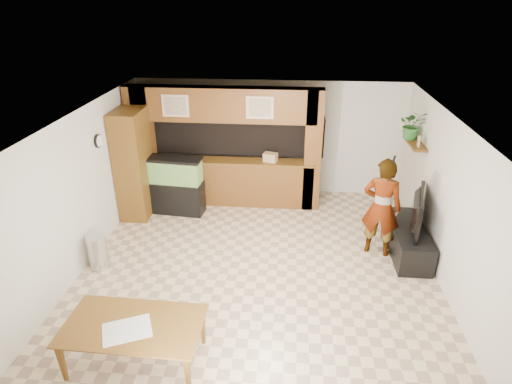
# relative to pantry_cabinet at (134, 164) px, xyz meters

# --- Properties ---
(floor) EXTENTS (6.50, 6.50, 0.00)m
(floor) POSITION_rel_pantry_cabinet_xyz_m (2.70, -1.85, -1.12)
(floor) COLOR beige
(floor) RESTS_ON ground
(ceiling) EXTENTS (6.50, 6.50, 0.00)m
(ceiling) POSITION_rel_pantry_cabinet_xyz_m (2.70, -1.85, 1.48)
(ceiling) COLOR white
(ceiling) RESTS_ON wall_back
(wall_back) EXTENTS (6.00, 0.00, 6.00)m
(wall_back) POSITION_rel_pantry_cabinet_xyz_m (2.70, 1.40, 0.18)
(wall_back) COLOR beige
(wall_back) RESTS_ON floor
(wall_left) EXTENTS (0.00, 6.50, 6.50)m
(wall_left) POSITION_rel_pantry_cabinet_xyz_m (-0.30, -1.85, 0.18)
(wall_left) COLOR beige
(wall_left) RESTS_ON floor
(wall_right) EXTENTS (0.00, 6.50, 6.50)m
(wall_right) POSITION_rel_pantry_cabinet_xyz_m (5.70, -1.85, 0.18)
(wall_right) COLOR beige
(wall_right) RESTS_ON floor
(partition) EXTENTS (4.20, 0.99, 2.60)m
(partition) POSITION_rel_pantry_cabinet_xyz_m (1.75, 0.79, 0.19)
(partition) COLOR brown
(partition) RESTS_ON floor
(wall_clock) EXTENTS (0.05, 0.25, 0.25)m
(wall_clock) POSITION_rel_pantry_cabinet_xyz_m (-0.27, -0.85, 0.78)
(wall_clock) COLOR black
(wall_clock) RESTS_ON wall_left
(wall_shelf) EXTENTS (0.25, 0.90, 0.04)m
(wall_shelf) POSITION_rel_pantry_cabinet_xyz_m (5.55, 0.10, 0.58)
(wall_shelf) COLOR brown
(wall_shelf) RESTS_ON wall_right
(pantry_cabinet) EXTENTS (0.56, 0.92, 2.25)m
(pantry_cabinet) POSITION_rel_pantry_cabinet_xyz_m (0.00, 0.00, 0.00)
(pantry_cabinet) COLOR brown
(pantry_cabinet) RESTS_ON floor
(trash_can) EXTENTS (0.33, 0.33, 0.61)m
(trash_can) POSITION_rel_pantry_cabinet_xyz_m (-0.03, -2.01, -0.82)
(trash_can) COLOR #B2B2B7
(trash_can) RESTS_ON floor
(aquarium) EXTENTS (1.12, 0.42, 1.24)m
(aquarium) POSITION_rel_pantry_cabinet_xyz_m (0.81, 0.10, -0.52)
(aquarium) COLOR black
(aquarium) RESTS_ON floor
(tv_stand) EXTENTS (0.58, 1.58, 0.53)m
(tv_stand) POSITION_rel_pantry_cabinet_xyz_m (5.35, -1.08, -0.86)
(tv_stand) COLOR black
(tv_stand) RESTS_ON floor
(television) EXTENTS (0.47, 1.19, 0.68)m
(television) POSITION_rel_pantry_cabinet_xyz_m (5.35, -1.08, -0.26)
(television) COLOR black
(television) RESTS_ON tv_stand
(photo_frame) EXTENTS (0.04, 0.15, 0.19)m
(photo_frame) POSITION_rel_pantry_cabinet_xyz_m (5.55, -0.12, 0.69)
(photo_frame) COLOR tan
(photo_frame) RESTS_ON wall_shelf
(potted_plant) EXTENTS (0.58, 0.52, 0.57)m
(potted_plant) POSITION_rel_pantry_cabinet_xyz_m (5.52, 0.30, 0.88)
(potted_plant) COLOR #296327
(potted_plant) RESTS_ON wall_shelf
(person) EXTENTS (0.77, 0.62, 1.83)m
(person) POSITION_rel_pantry_cabinet_xyz_m (4.81, -1.12, -0.21)
(person) COLOR #927D50
(person) RESTS_ON floor
(microphone) EXTENTS (0.04, 0.10, 0.16)m
(microphone) POSITION_rel_pantry_cabinet_xyz_m (4.86, -1.28, 0.75)
(microphone) COLOR black
(microphone) RESTS_ON person
(dining_table) EXTENTS (1.75, 1.01, 0.61)m
(dining_table) POSITION_rel_pantry_cabinet_xyz_m (1.31, -4.00, -0.82)
(dining_table) COLOR brown
(dining_table) RESTS_ON floor
(newspaper_a) EXTENTS (0.70, 0.62, 0.01)m
(newspaper_a) POSITION_rel_pantry_cabinet_xyz_m (1.28, -4.07, -0.51)
(newspaper_a) COLOR silver
(newspaper_a) RESTS_ON dining_table
(counter_box) EXTENTS (0.32, 0.27, 0.19)m
(counter_box) POSITION_rel_pantry_cabinet_xyz_m (2.76, 0.60, 0.01)
(counter_box) COLOR #A08657
(counter_box) RESTS_ON partition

